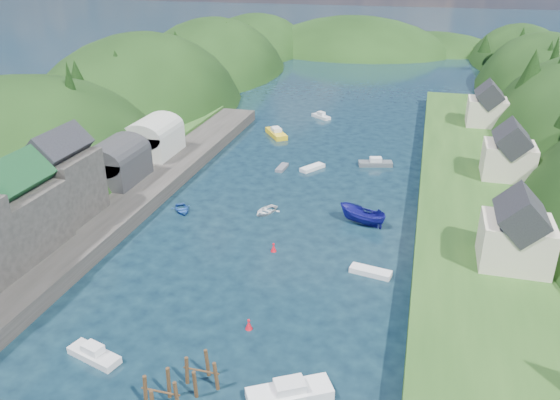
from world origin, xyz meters
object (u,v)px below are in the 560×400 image
(piling_cluster_far, at_px, (202,376))
(channel_buoy_near, at_px, (249,325))
(channel_buoy_far, at_px, (274,248))
(piling_cluster_near, at_px, (161,397))

(piling_cluster_far, distance_m, channel_buoy_near, 8.25)
(channel_buoy_near, height_order, channel_buoy_far, same)
(channel_buoy_near, relative_size, channel_buoy_far, 1.00)
(channel_buoy_near, bearing_deg, piling_cluster_far, -99.85)
(piling_cluster_near, relative_size, channel_buoy_far, 3.32)
(piling_cluster_near, height_order, channel_buoy_far, piling_cluster_near)
(piling_cluster_near, xyz_separation_m, channel_buoy_far, (1.77, 26.04, -0.78))
(piling_cluster_far, distance_m, channel_buoy_far, 22.88)
(piling_cluster_far, bearing_deg, piling_cluster_near, -122.57)
(piling_cluster_far, bearing_deg, channel_buoy_near, 80.15)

